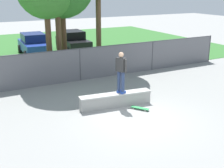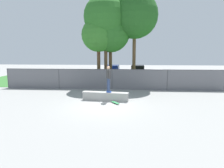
% 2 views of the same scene
% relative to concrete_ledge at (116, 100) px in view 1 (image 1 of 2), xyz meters
% --- Properties ---
extents(ground_plane, '(80.00, 80.00, 0.00)m').
position_rel_concrete_ledge_xyz_m(ground_plane, '(0.14, -1.51, -0.30)').
color(ground_plane, gray).
extents(grass_strip, '(31.62, 20.00, 0.02)m').
position_rel_concrete_ledge_xyz_m(grass_strip, '(0.14, 14.67, -0.29)').
color(grass_strip, '#336B2D').
rests_on(grass_strip, ground).
extents(concrete_ledge, '(3.27, 0.87, 0.60)m').
position_rel_concrete_ledge_xyz_m(concrete_ledge, '(0.00, 0.00, 0.00)').
color(concrete_ledge, '#999993').
rests_on(concrete_ledge, ground).
extents(skateboarder, '(0.38, 0.57, 1.82)m').
position_rel_concrete_ledge_xyz_m(skateboarder, '(0.22, -0.07, 1.31)').
color(skateboarder, '#2647A5').
rests_on(skateboarder, concrete_ledge).
extents(skateboard, '(0.61, 0.78, 0.09)m').
position_rel_concrete_ledge_xyz_m(skateboard, '(0.74, -0.83, -0.23)').
color(skateboard, '#2D8C4C').
rests_on(skateboard, ground).
extents(chainlink_fence, '(19.69, 0.07, 1.84)m').
position_rel_concrete_ledge_xyz_m(chainlink_fence, '(0.14, 4.37, 0.70)').
color(chainlink_fence, '#4C4C51').
rests_on(chainlink_fence, ground).
extents(car_blue, '(2.16, 4.27, 1.66)m').
position_rel_concrete_ledge_xyz_m(car_blue, '(-0.42, 12.48, 0.53)').
color(car_blue, '#233D9E').
rests_on(car_blue, ground).
extents(car_black, '(2.16, 4.27, 1.66)m').
position_rel_concrete_ledge_xyz_m(car_black, '(2.79, 12.43, 0.53)').
color(car_black, black).
rests_on(car_black, ground).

